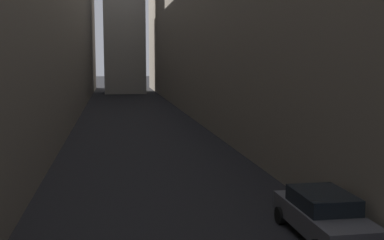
{
  "coord_description": "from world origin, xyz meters",
  "views": [
    {
      "loc": [
        -2.13,
        1.86,
        5.63
      ],
      "look_at": [
        0.0,
        14.82,
        4.01
      ],
      "focal_mm": 45.21,
      "sensor_mm": 36.0,
      "label": 1
    }
  ],
  "objects": [
    {
      "name": "ground_plane",
      "position": [
        0.0,
        48.0,
        0.0
      ],
      "size": [
        264.0,
        264.0,
        0.0
      ],
      "primitive_type": "plane",
      "color": "black"
    },
    {
      "name": "building_block_left",
      "position": [
        -11.1,
        50.0,
        10.29
      ],
      "size": [
        11.2,
        108.0,
        20.58
      ],
      "primitive_type": "cube",
      "color": "#60594F",
      "rests_on": "ground"
    },
    {
      "name": "building_block_right",
      "position": [
        10.88,
        50.0,
        9.87
      ],
      "size": [
        10.76,
        108.0,
        19.74
      ],
      "primitive_type": "cube",
      "color": "#756B5B",
      "rests_on": "ground"
    },
    {
      "name": "parked_car_right_third",
      "position": [
        4.4,
        15.83,
        0.77
      ],
      "size": [
        1.99,
        4.59,
        1.48
      ],
      "rotation": [
        0.0,
        0.0,
        1.57
      ],
      "color": "#4C4C51",
      "rests_on": "ground"
    }
  ]
}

